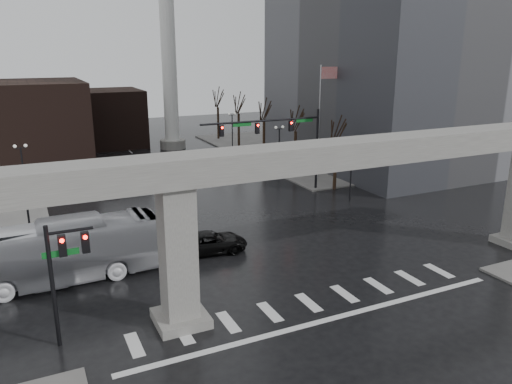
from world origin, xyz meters
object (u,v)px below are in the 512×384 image
(signal_mast_arm, at_px, (283,134))
(far_car, at_px, (112,184))
(pickup_truck, at_px, (209,242))
(city_bus, at_px, (50,254))

(signal_mast_arm, height_order, far_car, signal_mast_arm)
(signal_mast_arm, distance_m, pickup_truck, 16.51)
(pickup_truck, xyz_separation_m, far_car, (-3.28, 19.03, -0.04))
(city_bus, distance_m, far_car, 20.59)
(city_bus, bearing_deg, signal_mast_arm, -63.54)
(pickup_truck, distance_m, far_car, 19.31)
(pickup_truck, height_order, far_car, pickup_truck)
(signal_mast_arm, bearing_deg, far_car, 150.62)
(pickup_truck, relative_size, far_car, 1.30)
(pickup_truck, bearing_deg, far_car, 16.39)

